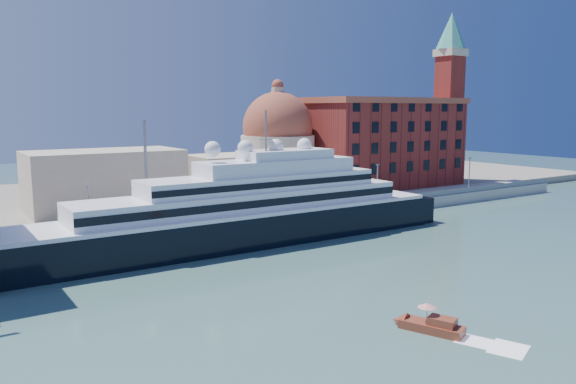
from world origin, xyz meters
TOP-DOWN VIEW (x-y plane):
  - ground at (0.00, 0.00)m, footprint 400.00×400.00m
  - quay at (0.00, 34.00)m, footprint 180.00×10.00m
  - land at (0.00, 75.00)m, footprint 260.00×72.00m
  - quay_fence at (0.00, 29.50)m, footprint 180.00×0.10m
  - superyacht at (-10.95, 23.00)m, footprint 86.81×12.03m
  - water_taxi at (-9.70, -20.76)m, footprint 4.38×6.72m
  - warehouse at (52.00, 52.00)m, footprint 43.00×19.00m
  - campanile at (76.00, 52.00)m, footprint 8.40×8.40m
  - church at (6.39, 57.72)m, footprint 66.00×18.00m
  - lamp_posts at (-12.67, 32.27)m, footprint 120.80×2.40m

SIDE VIEW (x-z plane):
  - ground at x=0.00m, z-range 0.00..0.00m
  - water_taxi at x=-9.70m, z-range -0.79..2.25m
  - land at x=0.00m, z-range 0.00..2.00m
  - quay at x=0.00m, z-range 0.00..2.50m
  - quay_fence at x=0.00m, z-range 2.50..3.70m
  - superyacht at x=-10.95m, z-range -8.49..17.45m
  - lamp_posts at x=-12.67m, z-range 0.84..18.84m
  - church at x=6.39m, z-range -1.84..23.66m
  - warehouse at x=52.00m, z-range 2.16..25.41m
  - campanile at x=76.00m, z-range 5.26..52.26m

